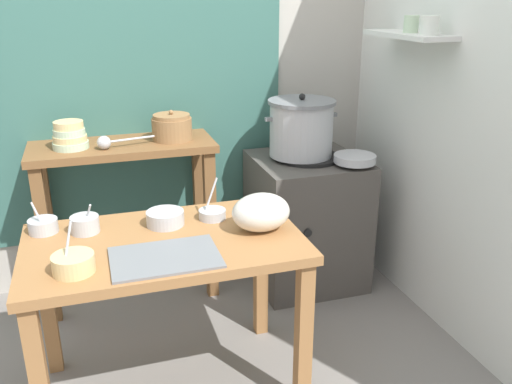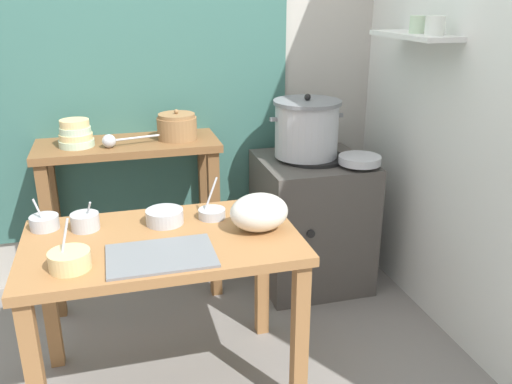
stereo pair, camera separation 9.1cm
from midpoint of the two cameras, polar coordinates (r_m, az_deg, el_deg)
ground_plane at (r=2.62m, az=-8.44°, el=-18.86°), size 9.00×9.00×0.00m
wall_back at (r=3.16m, az=-11.58°, el=13.67°), size 4.40×0.12×2.60m
wall_right at (r=2.80m, az=19.42°, el=12.08°), size 0.30×3.20×2.60m
prep_table at (r=2.26m, az=-10.67°, el=-7.47°), size 1.10×0.66×0.72m
back_shelf_table at (r=3.02m, az=-14.45°, el=0.93°), size 0.96×0.40×0.90m
stove_block at (r=3.21m, az=4.50°, el=-2.95°), size 0.60×0.61×0.78m
steamer_pot at (r=3.04m, az=3.94°, el=6.78°), size 0.42×0.38×0.35m
clay_pot at (r=2.96m, az=-9.75°, el=6.75°), size 0.21×0.21×0.16m
bowl_stack_enamel at (r=2.92m, az=-19.93°, el=5.57°), size 0.18×0.18×0.14m
ladle at (r=2.86m, az=-16.37°, el=5.06°), size 0.30×0.10×0.07m
serving_tray at (r=2.05m, az=-10.84°, el=-6.81°), size 0.40×0.28×0.01m
plastic_bag at (r=2.22m, az=-0.65°, el=-2.16°), size 0.24×0.19×0.16m
wide_pan at (r=2.97m, az=9.53°, el=3.50°), size 0.23×0.23×0.04m
prep_bowl_0 at (r=2.36m, az=-5.74°, el=-2.27°), size 0.12×0.12×0.18m
prep_bowl_1 at (r=2.40m, az=-22.59°, el=-3.27°), size 0.12×0.12×0.14m
prep_bowl_2 at (r=2.32m, az=-10.68°, el=-2.68°), size 0.16×0.16×0.06m
prep_bowl_3 at (r=2.03m, az=-19.98°, el=-7.05°), size 0.15×0.15×0.18m
prep_bowl_4 at (r=2.34m, az=-18.70°, el=-3.20°), size 0.12×0.12×0.13m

